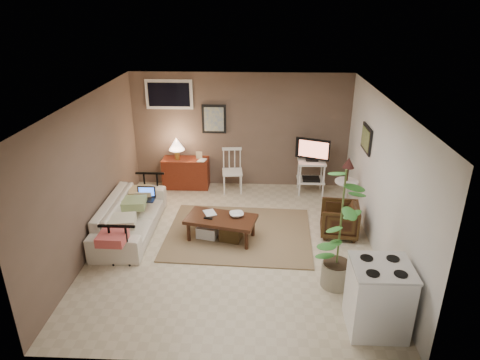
{
  "coord_description": "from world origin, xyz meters",
  "views": [
    {
      "loc": [
        0.37,
        -6.06,
        3.75
      ],
      "look_at": [
        0.08,
        0.35,
        1.01
      ],
      "focal_mm": 32.0,
      "sensor_mm": 36.0,
      "label": 1
    }
  ],
  "objects_px": {
    "spindle_chair": "(232,172)",
    "tv_stand": "(312,165)",
    "potted_plant": "(341,226)",
    "armchair": "(339,218)",
    "stove": "(378,298)",
    "coffee_table": "(221,226)",
    "red_console": "(185,170)",
    "side_table": "(347,180)",
    "sofa": "(130,211)"
  },
  "relations": [
    {
      "from": "potted_plant",
      "to": "sofa",
      "type": "bearing_deg",
      "value": 157.66
    },
    {
      "from": "coffee_table",
      "to": "spindle_chair",
      "type": "bearing_deg",
      "value": 87.87
    },
    {
      "from": "red_console",
      "to": "spindle_chair",
      "type": "xyz_separation_m",
      "value": [
        1.01,
        -0.15,
        0.04
      ]
    },
    {
      "from": "sofa",
      "to": "armchair",
      "type": "height_order",
      "value": "sofa"
    },
    {
      "from": "side_table",
      "to": "stove",
      "type": "xyz_separation_m",
      "value": [
        -0.15,
        -3.01,
        -0.25
      ]
    },
    {
      "from": "red_console",
      "to": "potted_plant",
      "type": "relative_size",
      "value": 0.62
    },
    {
      "from": "coffee_table",
      "to": "side_table",
      "type": "xyz_separation_m",
      "value": [
        2.22,
        1.0,
        0.46
      ]
    },
    {
      "from": "tv_stand",
      "to": "sofa",
      "type": "bearing_deg",
      "value": -151.42
    },
    {
      "from": "red_console",
      "to": "armchair",
      "type": "relative_size",
      "value": 1.77
    },
    {
      "from": "red_console",
      "to": "stove",
      "type": "distance_m",
      "value": 5.11
    },
    {
      "from": "potted_plant",
      "to": "side_table",
      "type": "bearing_deg",
      "value": 76.89
    },
    {
      "from": "coffee_table",
      "to": "spindle_chair",
      "type": "xyz_separation_m",
      "value": [
        0.07,
        1.98,
        0.18
      ]
    },
    {
      "from": "sofa",
      "to": "stove",
      "type": "relative_size",
      "value": 2.3
    },
    {
      "from": "spindle_chair",
      "to": "armchair",
      "type": "xyz_separation_m",
      "value": [
        1.92,
        -1.73,
        -0.11
      ]
    },
    {
      "from": "armchair",
      "to": "potted_plant",
      "type": "height_order",
      "value": "potted_plant"
    },
    {
      "from": "red_console",
      "to": "tv_stand",
      "type": "distance_m",
      "value": 2.65
    },
    {
      "from": "sofa",
      "to": "tv_stand",
      "type": "relative_size",
      "value": 1.79
    },
    {
      "from": "stove",
      "to": "potted_plant",
      "type": "bearing_deg",
      "value": 112.83
    },
    {
      "from": "red_console",
      "to": "stove",
      "type": "relative_size",
      "value": 1.22
    },
    {
      "from": "coffee_table",
      "to": "potted_plant",
      "type": "xyz_separation_m",
      "value": [
        1.72,
        -1.17,
        0.71
      ]
    },
    {
      "from": "coffee_table",
      "to": "spindle_chair",
      "type": "height_order",
      "value": "spindle_chair"
    },
    {
      "from": "spindle_chair",
      "to": "tv_stand",
      "type": "height_order",
      "value": "tv_stand"
    },
    {
      "from": "spindle_chair",
      "to": "tv_stand",
      "type": "distance_m",
      "value": 1.63
    },
    {
      "from": "tv_stand",
      "to": "side_table",
      "type": "distance_m",
      "value": 1.09
    },
    {
      "from": "armchair",
      "to": "sofa",
      "type": "bearing_deg",
      "value": -81.8
    },
    {
      "from": "side_table",
      "to": "potted_plant",
      "type": "xyz_separation_m",
      "value": [
        -0.51,
        -2.17,
        0.25
      ]
    },
    {
      "from": "coffee_table",
      "to": "tv_stand",
      "type": "height_order",
      "value": "tv_stand"
    },
    {
      "from": "spindle_chair",
      "to": "potted_plant",
      "type": "distance_m",
      "value": 3.59
    },
    {
      "from": "sofa",
      "to": "red_console",
      "type": "height_order",
      "value": "red_console"
    },
    {
      "from": "tv_stand",
      "to": "armchair",
      "type": "bearing_deg",
      "value": -79.99
    },
    {
      "from": "side_table",
      "to": "potted_plant",
      "type": "distance_m",
      "value": 2.24
    },
    {
      "from": "coffee_table",
      "to": "potted_plant",
      "type": "height_order",
      "value": "potted_plant"
    },
    {
      "from": "coffee_table",
      "to": "red_console",
      "type": "height_order",
      "value": "red_console"
    },
    {
      "from": "coffee_table",
      "to": "side_table",
      "type": "distance_m",
      "value": 2.48
    },
    {
      "from": "armchair",
      "to": "tv_stand",
      "type": "bearing_deg",
      "value": -162.9
    },
    {
      "from": "coffee_table",
      "to": "stove",
      "type": "height_order",
      "value": "stove"
    },
    {
      "from": "sofa",
      "to": "spindle_chair",
      "type": "distance_m",
      "value": 2.44
    },
    {
      "from": "sofa",
      "to": "potted_plant",
      "type": "relative_size",
      "value": 1.17
    },
    {
      "from": "red_console",
      "to": "potted_plant",
      "type": "xyz_separation_m",
      "value": [
        2.65,
        -3.3,
        0.57
      ]
    },
    {
      "from": "spindle_chair",
      "to": "side_table",
      "type": "relative_size",
      "value": 0.79
    },
    {
      "from": "coffee_table",
      "to": "spindle_chair",
      "type": "relative_size",
      "value": 1.38
    },
    {
      "from": "spindle_chair",
      "to": "potted_plant",
      "type": "relative_size",
      "value": 0.5
    },
    {
      "from": "coffee_table",
      "to": "red_console",
      "type": "bearing_deg",
      "value": 113.74
    },
    {
      "from": "sofa",
      "to": "potted_plant",
      "type": "xyz_separation_m",
      "value": [
        3.28,
        -1.35,
        0.54
      ]
    },
    {
      "from": "spindle_chair",
      "to": "stove",
      "type": "xyz_separation_m",
      "value": [
        2.0,
        -3.99,
        0.03
      ]
    },
    {
      "from": "armchair",
      "to": "stove",
      "type": "xyz_separation_m",
      "value": [
        0.07,
        -2.25,
        0.14
      ]
    },
    {
      "from": "tv_stand",
      "to": "potted_plant",
      "type": "distance_m",
      "value": 3.14
    },
    {
      "from": "side_table",
      "to": "stove",
      "type": "relative_size",
      "value": 1.24
    },
    {
      "from": "sofa",
      "to": "tv_stand",
      "type": "height_order",
      "value": "tv_stand"
    },
    {
      "from": "tv_stand",
      "to": "stove",
      "type": "relative_size",
      "value": 1.28
    }
  ]
}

